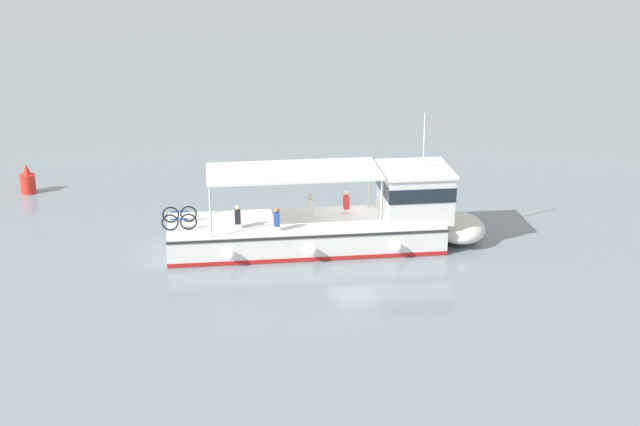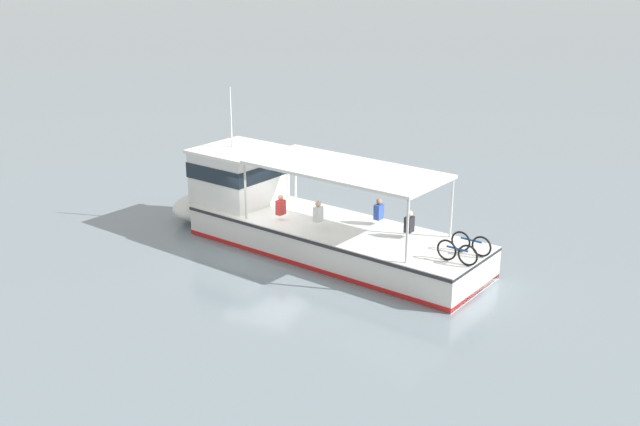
{
  "view_description": "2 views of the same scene",
  "coord_description": "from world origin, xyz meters",
  "views": [
    {
      "loc": [
        -32.98,
        15.0,
        13.76
      ],
      "look_at": [
        -0.38,
        2.0,
        1.4
      ],
      "focal_mm": 52.94,
      "sensor_mm": 36.0,
      "label": 1
    },
    {
      "loc": [
        22.09,
        11.56,
        9.78
      ],
      "look_at": [
        -0.38,
        2.0,
        1.4
      ],
      "focal_mm": 42.14,
      "sensor_mm": 36.0,
      "label": 2
    }
  ],
  "objects": [
    {
      "name": "ground_plane",
      "position": [
        0.0,
        0.0,
        0.0
      ],
      "size": [
        400.0,
        400.0,
        0.0
      ],
      "primitive_type": "plane",
      "color": "gray"
    },
    {
      "name": "ferry_main",
      "position": [
        -0.64,
        1.02,
        1.02
      ],
      "size": [
        6.2,
        13.07,
        5.32
      ],
      "color": "white",
      "rests_on": "ground"
    }
  ]
}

